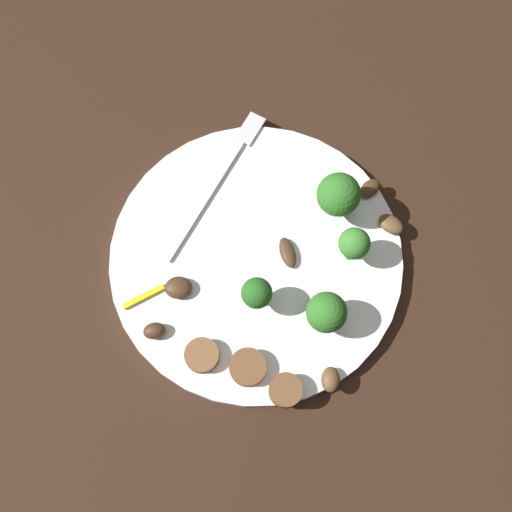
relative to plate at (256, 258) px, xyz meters
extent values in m
plane|color=black|center=(0.00, 0.00, -0.01)|extent=(1.40, 1.40, 0.00)
cylinder|color=white|center=(0.00, 0.00, 0.00)|extent=(0.28, 0.28, 0.01)
cube|color=silver|center=(0.03, 0.07, 0.01)|extent=(0.15, 0.01, 0.00)
cube|color=silver|center=(0.12, 0.07, 0.01)|extent=(0.04, 0.02, 0.00)
cylinder|color=#408630|center=(0.04, -0.08, 0.02)|extent=(0.01, 0.01, 0.03)
sphere|color=#387A2D|center=(0.04, -0.08, 0.04)|extent=(0.03, 0.03, 0.03)
cylinder|color=#347525|center=(0.08, -0.05, 0.02)|extent=(0.01, 0.01, 0.03)
sphere|color=#2D6B23|center=(0.08, -0.05, 0.04)|extent=(0.04, 0.04, 0.04)
cylinder|color=#296420|center=(-0.04, -0.02, 0.02)|extent=(0.01, 0.01, 0.02)
sphere|color=#235B1E|center=(-0.04, -0.02, 0.04)|extent=(0.03, 0.03, 0.03)
cylinder|color=#347525|center=(-0.03, -0.08, 0.02)|extent=(0.01, 0.01, 0.02)
sphere|color=#2D6B23|center=(-0.03, -0.08, 0.04)|extent=(0.04, 0.04, 0.04)
cylinder|color=brown|center=(-0.11, 0.00, 0.01)|extent=(0.04, 0.04, 0.01)
cylinder|color=brown|center=(-0.10, -0.04, 0.01)|extent=(0.04, 0.04, 0.01)
cylinder|color=brown|center=(-0.10, -0.08, 0.01)|extent=(0.04, 0.04, 0.01)
ellipsoid|color=#422B19|center=(-0.11, 0.05, 0.01)|extent=(0.02, 0.03, 0.01)
ellipsoid|color=#422B19|center=(0.11, -0.07, 0.01)|extent=(0.03, 0.02, 0.01)
ellipsoid|color=brown|center=(0.09, -0.10, 0.01)|extent=(0.02, 0.03, 0.01)
ellipsoid|color=#422B19|center=(-0.06, 0.05, 0.01)|extent=(0.03, 0.03, 0.01)
ellipsoid|color=#422B19|center=(0.02, -0.03, 0.01)|extent=(0.03, 0.03, 0.01)
ellipsoid|color=brown|center=(-0.08, -0.11, 0.01)|extent=(0.03, 0.02, 0.01)
cube|color=yellow|center=(-0.08, 0.08, 0.01)|extent=(0.04, 0.03, 0.00)
camera|label=1|loc=(-0.17, -0.08, 0.57)|focal=43.46mm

